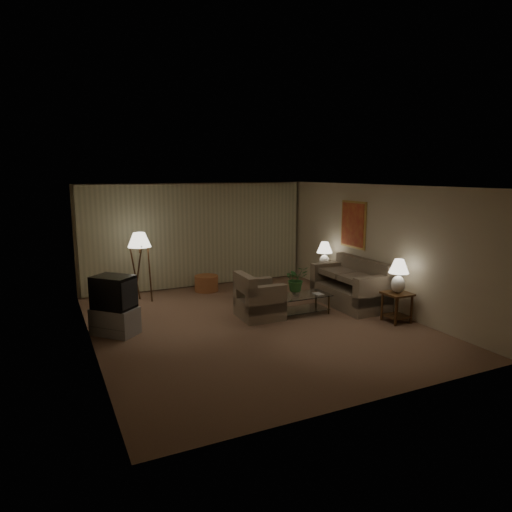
{
  "coord_description": "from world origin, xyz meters",
  "views": [
    {
      "loc": [
        -3.65,
        -7.83,
        2.94
      ],
      "look_at": [
        0.35,
        0.6,
        1.24
      ],
      "focal_mm": 32.0,
      "sensor_mm": 36.0,
      "label": 1
    }
  ],
  "objects_px": {
    "table_lamp_near": "(399,273)",
    "floor_lamp": "(140,266)",
    "sofa": "(349,287)",
    "side_table_far": "(324,276)",
    "table_lamp_far": "(324,253)",
    "ottoman": "(206,283)",
    "crt_tv": "(113,292)",
    "side_table_near": "(397,302)",
    "tv_cabinet": "(115,321)",
    "coffee_table": "(302,301)",
    "armchair": "(260,300)",
    "vase": "(296,292)"
  },
  "relations": [
    {
      "from": "tv_cabinet",
      "to": "floor_lamp",
      "type": "height_order",
      "value": "floor_lamp"
    },
    {
      "from": "side_table_far",
      "to": "crt_tv",
      "type": "relative_size",
      "value": 0.7
    },
    {
      "from": "side_table_near",
      "to": "vase",
      "type": "xyz_separation_m",
      "value": [
        -1.6,
        1.25,
        0.09
      ]
    },
    {
      "from": "sofa",
      "to": "ottoman",
      "type": "relative_size",
      "value": 3.16
    },
    {
      "from": "sofa",
      "to": "tv_cabinet",
      "type": "distance_m",
      "value": 5.06
    },
    {
      "from": "coffee_table",
      "to": "table_lamp_near",
      "type": "bearing_deg",
      "value": -40.79
    },
    {
      "from": "sofa",
      "to": "crt_tv",
      "type": "distance_m",
      "value": 5.08
    },
    {
      "from": "crt_tv",
      "to": "side_table_near",
      "type": "bearing_deg",
      "value": 28.65
    },
    {
      "from": "tv_cabinet",
      "to": "crt_tv",
      "type": "distance_m",
      "value": 0.55
    },
    {
      "from": "table_lamp_near",
      "to": "vase",
      "type": "height_order",
      "value": "table_lamp_near"
    },
    {
      "from": "armchair",
      "to": "table_lamp_near",
      "type": "bearing_deg",
      "value": -119.13
    },
    {
      "from": "coffee_table",
      "to": "crt_tv",
      "type": "height_order",
      "value": "crt_tv"
    },
    {
      "from": "coffee_table",
      "to": "ottoman",
      "type": "xyz_separation_m",
      "value": [
        -1.19,
        2.69,
        -0.08
      ]
    },
    {
      "from": "ottoman",
      "to": "tv_cabinet",
      "type": "bearing_deg",
      "value": -138.63
    },
    {
      "from": "crt_tv",
      "to": "table_lamp_far",
      "type": "bearing_deg",
      "value": 56.59
    },
    {
      "from": "floor_lamp",
      "to": "tv_cabinet",
      "type": "bearing_deg",
      "value": -114.16
    },
    {
      "from": "sofa",
      "to": "tv_cabinet",
      "type": "relative_size",
      "value": 2.02
    },
    {
      "from": "armchair",
      "to": "side_table_far",
      "type": "xyz_separation_m",
      "value": [
        2.36,
        1.17,
        0.04
      ]
    },
    {
      "from": "sofa",
      "to": "table_lamp_near",
      "type": "xyz_separation_m",
      "value": [
        0.15,
        -1.35,
        0.59
      ]
    },
    {
      "from": "table_lamp_far",
      "to": "ottoman",
      "type": "relative_size",
      "value": 1.12
    },
    {
      "from": "table_lamp_far",
      "to": "sofa",
      "type": "bearing_deg",
      "value": -96.84
    },
    {
      "from": "armchair",
      "to": "table_lamp_near",
      "type": "height_order",
      "value": "table_lamp_near"
    },
    {
      "from": "ottoman",
      "to": "coffee_table",
      "type": "bearing_deg",
      "value": -66.16
    },
    {
      "from": "coffee_table",
      "to": "ottoman",
      "type": "height_order",
      "value": "coffee_table"
    },
    {
      "from": "crt_tv",
      "to": "ottoman",
      "type": "xyz_separation_m",
      "value": [
        2.56,
        2.26,
        -0.6
      ]
    },
    {
      "from": "ottoman",
      "to": "armchair",
      "type": "bearing_deg",
      "value": -83.67
    },
    {
      "from": "side_table_near",
      "to": "crt_tv",
      "type": "relative_size",
      "value": 0.7
    },
    {
      "from": "side_table_far",
      "to": "crt_tv",
      "type": "distance_m",
      "value": 5.3
    },
    {
      "from": "crt_tv",
      "to": "ottoman",
      "type": "relative_size",
      "value": 1.44
    },
    {
      "from": "tv_cabinet",
      "to": "vase",
      "type": "xyz_separation_m",
      "value": [
        3.6,
        -0.43,
        0.25
      ]
    },
    {
      "from": "side_table_near",
      "to": "table_lamp_far",
      "type": "distance_m",
      "value": 2.67
    },
    {
      "from": "side_table_far",
      "to": "vase",
      "type": "bearing_deg",
      "value": -139.82
    },
    {
      "from": "side_table_near",
      "to": "vase",
      "type": "height_order",
      "value": "side_table_near"
    },
    {
      "from": "table_lamp_near",
      "to": "crt_tv",
      "type": "xyz_separation_m",
      "value": [
        -5.2,
        1.68,
        -0.2
      ]
    },
    {
      "from": "table_lamp_far",
      "to": "crt_tv",
      "type": "bearing_deg",
      "value": -169.94
    },
    {
      "from": "side_table_far",
      "to": "vase",
      "type": "height_order",
      "value": "side_table_far"
    },
    {
      "from": "vase",
      "to": "side_table_far",
      "type": "bearing_deg",
      "value": 40.18
    },
    {
      "from": "coffee_table",
      "to": "vase",
      "type": "bearing_deg",
      "value": -180.0
    },
    {
      "from": "armchair",
      "to": "crt_tv",
      "type": "height_order",
      "value": "crt_tv"
    },
    {
      "from": "side_table_near",
      "to": "coffee_table",
      "type": "xyz_separation_m",
      "value": [
        -1.45,
        1.25,
        -0.13
      ]
    },
    {
      "from": "sofa",
      "to": "coffee_table",
      "type": "relative_size",
      "value": 1.61
    },
    {
      "from": "side_table_far",
      "to": "ottoman",
      "type": "bearing_deg",
      "value": 153.12
    },
    {
      "from": "armchair",
      "to": "ottoman",
      "type": "xyz_separation_m",
      "value": [
        -0.28,
        2.51,
        -0.17
      ]
    },
    {
      "from": "side_table_far",
      "to": "vase",
      "type": "distance_m",
      "value": 2.09
    },
    {
      "from": "sofa",
      "to": "side_table_far",
      "type": "distance_m",
      "value": 1.26
    },
    {
      "from": "table_lamp_near",
      "to": "sofa",
      "type": "bearing_deg",
      "value": 96.34
    },
    {
      "from": "table_lamp_far",
      "to": "tv_cabinet",
      "type": "relative_size",
      "value": 0.72
    },
    {
      "from": "coffee_table",
      "to": "ottoman",
      "type": "distance_m",
      "value": 2.94
    },
    {
      "from": "table_lamp_near",
      "to": "floor_lamp",
      "type": "bearing_deg",
      "value": 139.7
    },
    {
      "from": "sofa",
      "to": "vase",
      "type": "height_order",
      "value": "sofa"
    }
  ]
}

